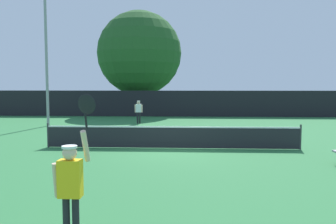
# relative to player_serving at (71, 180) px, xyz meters

# --- Properties ---
(ground_plane) EXTENTS (120.00, 120.00, 0.00)m
(ground_plane) POSITION_rel_player_serving_xyz_m (1.32, 9.01, -1.14)
(ground_plane) COLOR #2D723D
(tennis_net) EXTENTS (10.96, 0.08, 1.07)m
(tennis_net) POSITION_rel_player_serving_xyz_m (1.32, 9.01, -0.62)
(tennis_net) COLOR #232328
(tennis_net) RESTS_ON ground
(perimeter_fence) EXTENTS (37.89, 0.12, 2.28)m
(perimeter_fence) POSITION_rel_player_serving_xyz_m (1.32, 24.28, 0.00)
(perimeter_fence) COLOR black
(perimeter_fence) RESTS_ON ground
(player_serving) EXTENTS (0.67, 0.40, 2.57)m
(player_serving) POSITION_rel_player_serving_xyz_m (0.00, 0.00, 0.00)
(player_serving) COLOR yellow
(player_serving) RESTS_ON ground
(player_receiving) EXTENTS (0.57, 0.24, 1.63)m
(player_receiving) POSITION_rel_player_serving_xyz_m (-1.44, 18.57, -0.14)
(player_receiving) COLOR white
(player_receiving) RESTS_ON ground
(tennis_ball) EXTENTS (0.07, 0.07, 0.07)m
(tennis_ball) POSITION_rel_player_serving_xyz_m (4.18, 12.25, -1.10)
(tennis_ball) COLOR #CCE033
(tennis_ball) RESTS_ON ground
(light_pole) EXTENTS (1.18, 0.28, 9.72)m
(light_pole) POSITION_rel_player_serving_xyz_m (-7.32, 16.80, 4.30)
(light_pole) COLOR gray
(light_pole) RESTS_ON ground
(large_tree) EXTENTS (8.10, 8.10, 9.90)m
(large_tree) POSITION_rel_player_serving_xyz_m (-2.56, 27.51, 4.70)
(large_tree) COLOR brown
(large_tree) RESTS_ON ground
(parked_car_near) EXTENTS (2.12, 4.29, 1.69)m
(parked_car_near) POSITION_rel_player_serving_xyz_m (-7.01, 30.86, -0.36)
(parked_car_near) COLOR white
(parked_car_near) RESTS_ON ground
(parked_car_mid) EXTENTS (2.39, 4.40, 1.69)m
(parked_car_mid) POSITION_rel_player_serving_xyz_m (3.53, 32.96, -0.36)
(parked_car_mid) COLOR white
(parked_car_mid) RESTS_ON ground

